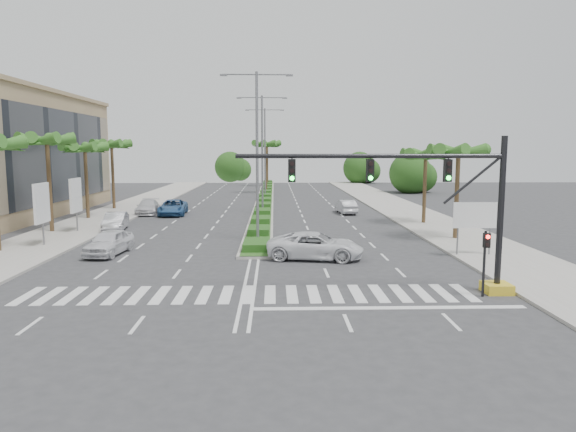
# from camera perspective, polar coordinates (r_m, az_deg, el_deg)

# --- Properties ---
(ground) EXTENTS (160.00, 160.00, 0.00)m
(ground) POSITION_cam_1_polar(r_m,az_deg,el_deg) (23.80, -4.44, -8.69)
(ground) COLOR #333335
(ground) RESTS_ON ground
(footpath_right) EXTENTS (6.00, 120.00, 0.15)m
(footpath_right) POSITION_cam_1_polar(r_m,az_deg,el_deg) (45.54, 16.37, -1.13)
(footpath_right) COLOR gray
(footpath_right) RESTS_ON ground
(footpath_left) EXTENTS (6.00, 120.00, 0.15)m
(footpath_left) POSITION_cam_1_polar(r_m,az_deg,el_deg) (46.33, -22.28, -1.25)
(footpath_left) COLOR gray
(footpath_left) RESTS_ON ground
(median) EXTENTS (2.20, 75.00, 0.20)m
(median) POSITION_cam_1_polar(r_m,az_deg,el_deg) (68.16, -2.56, 1.92)
(median) COLOR gray
(median) RESTS_ON ground
(median_grass) EXTENTS (1.80, 75.00, 0.04)m
(median_grass) POSITION_cam_1_polar(r_m,az_deg,el_deg) (68.15, -2.56, 2.02)
(median_grass) COLOR #26521C
(median_grass) RESTS_ON median
(signal_gantry) EXTENTS (12.60, 1.20, 7.20)m
(signal_gantry) POSITION_cam_1_polar(r_m,az_deg,el_deg) (24.42, 17.75, -0.32)
(signal_gantry) COLOR gold
(signal_gantry) RESTS_ON ground
(pedestrian_signal) EXTENTS (0.28, 0.36, 3.00)m
(pedestrian_signal) POSITION_cam_1_polar(r_m,az_deg,el_deg) (24.50, 21.08, -3.79)
(pedestrian_signal) COLOR black
(pedestrian_signal) RESTS_ON ground
(direction_sign) EXTENTS (2.70, 0.11, 3.40)m
(direction_sign) POSITION_cam_1_polar(r_m,az_deg,el_deg) (33.45, 20.03, -0.16)
(direction_sign) COLOR slate
(direction_sign) RESTS_ON ground
(billboard_near) EXTENTS (0.18, 2.10, 4.35)m
(billboard_near) POSITION_cam_1_polar(r_m,az_deg,el_deg) (38.39, -25.70, 1.24)
(billboard_near) COLOR slate
(billboard_near) RESTS_ON ground
(billboard_far) EXTENTS (0.18, 2.10, 4.35)m
(billboard_far) POSITION_cam_1_polar(r_m,az_deg,el_deg) (43.90, -22.52, 2.09)
(billboard_far) COLOR slate
(billboard_far) RESTS_ON ground
(palm_left_mid) EXTENTS (4.57, 4.68, 7.95)m
(palm_left_mid) POSITION_cam_1_polar(r_m,az_deg,el_deg) (44.51, -25.21, 7.32)
(palm_left_mid) COLOR brown
(palm_left_mid) RESTS_ON ground
(palm_left_far) EXTENTS (4.57, 4.68, 7.35)m
(palm_left_far) POSITION_cam_1_polar(r_m,az_deg,el_deg) (51.95, -21.64, 6.77)
(palm_left_far) COLOR brown
(palm_left_far) RESTS_ON ground
(palm_left_end) EXTENTS (4.57, 4.68, 7.75)m
(palm_left_end) POSITION_cam_1_polar(r_m,az_deg,el_deg) (59.53, -19.01, 7.27)
(palm_left_end) COLOR brown
(palm_left_end) RESTS_ON ground
(palm_right_near) EXTENTS (4.57, 4.68, 7.05)m
(palm_right_near) POSITION_cam_1_polar(r_m,az_deg,el_deg) (39.17, 18.41, 6.46)
(palm_right_near) COLOR brown
(palm_right_near) RESTS_ON ground
(palm_right_far) EXTENTS (4.57, 4.68, 6.75)m
(palm_right_far) POSITION_cam_1_polar(r_m,az_deg,el_deg) (46.78, 15.05, 6.31)
(palm_right_far) COLOR brown
(palm_right_far) RESTS_ON ground
(palm_median_a) EXTENTS (4.57, 4.68, 8.05)m
(palm_median_a) POSITION_cam_1_polar(r_m,az_deg,el_deg) (77.85, -2.46, 7.81)
(palm_median_a) COLOR brown
(palm_median_a) RESTS_ON ground
(palm_median_b) EXTENTS (4.57, 4.68, 8.05)m
(palm_median_b) POSITION_cam_1_polar(r_m,az_deg,el_deg) (92.85, -2.32, 7.74)
(palm_median_b) COLOR brown
(palm_median_b) RESTS_ON ground
(streetlight_near) EXTENTS (5.10, 0.25, 12.00)m
(streetlight_near) POSITION_cam_1_polar(r_m,az_deg,el_deg) (36.86, -3.46, 7.72)
(streetlight_near) COLOR slate
(streetlight_near) RESTS_ON ground
(streetlight_mid) EXTENTS (5.10, 0.25, 12.00)m
(streetlight_mid) POSITION_cam_1_polar(r_m,az_deg,el_deg) (52.85, -2.88, 7.62)
(streetlight_mid) COLOR slate
(streetlight_mid) RESTS_ON ground
(streetlight_far) EXTENTS (5.10, 0.25, 12.00)m
(streetlight_far) POSITION_cam_1_polar(r_m,az_deg,el_deg) (68.85, -2.58, 7.56)
(streetlight_far) COLOR slate
(streetlight_far) RESTS_ON ground
(car_parked_a) EXTENTS (2.38, 4.78, 1.56)m
(car_parked_a) POSITION_cam_1_polar(r_m,az_deg,el_deg) (34.29, -19.27, -2.77)
(car_parked_a) COLOR silver
(car_parked_a) RESTS_ON ground
(car_parked_b) EXTENTS (2.16, 4.67, 1.48)m
(car_parked_b) POSITION_cam_1_polar(r_m,az_deg,el_deg) (44.28, -18.62, -0.58)
(car_parked_b) COLOR silver
(car_parked_b) RESTS_ON ground
(car_parked_c) EXTENTS (2.92, 5.72, 1.55)m
(car_parked_c) POSITION_cam_1_polar(r_m,az_deg,el_deg) (53.25, -12.66, 0.94)
(car_parked_c) COLOR #2F5B90
(car_parked_c) RESTS_ON ground
(car_parked_d) EXTENTS (2.51, 5.20, 1.46)m
(car_parked_d) POSITION_cam_1_polar(r_m,az_deg,el_deg) (54.60, -15.32, 0.97)
(car_parked_d) COLOR silver
(car_parked_d) RESTS_ON ground
(car_crossing) EXTENTS (6.17, 3.60, 1.61)m
(car_crossing) POSITION_cam_1_polar(r_m,az_deg,el_deg) (31.14, 3.08, -3.32)
(car_crossing) COLOR white
(car_crossing) RESTS_ON ground
(car_right) EXTENTS (1.93, 4.46, 1.43)m
(car_right) POSITION_cam_1_polar(r_m,az_deg,el_deg) (53.53, 6.46, 1.04)
(car_right) COLOR silver
(car_right) RESTS_ON ground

